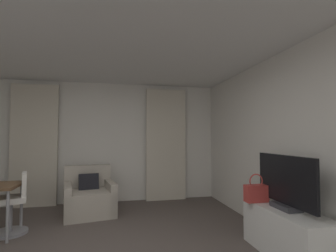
{
  "coord_description": "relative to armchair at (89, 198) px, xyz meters",
  "views": [
    {
      "loc": [
        0.23,
        -2.73,
        1.42
      ],
      "look_at": [
        1.06,
        1.18,
        1.59
      ],
      "focal_mm": 27.06,
      "sensor_mm": 36.0,
      "label": 1
    }
  ],
  "objects": [
    {
      "name": "wall_window",
      "position": [
        0.22,
        0.86,
        1.01
      ],
      "size": [
        5.12,
        0.06,
        2.6
      ],
      "color": "silver",
      "rests_on": "ground"
    },
    {
      "name": "wall_right",
      "position": [
        2.75,
        -2.17,
        1.01
      ],
      "size": [
        0.06,
        6.12,
        2.6
      ],
      "color": "silver",
      "rests_on": "ground"
    },
    {
      "name": "ceiling",
      "position": [
        0.22,
        -2.17,
        2.34
      ],
      "size": [
        5.12,
        6.12,
        0.06
      ],
      "primitive_type": "cube",
      "color": "white",
      "rests_on": "wall_left"
    },
    {
      "name": "curtain_left_panel",
      "position": [
        -1.16,
        0.73,
        0.96
      ],
      "size": [
        0.9,
        0.06,
        2.5
      ],
      "color": "beige",
      "rests_on": "ground"
    },
    {
      "name": "curtain_right_panel",
      "position": [
        1.59,
        0.73,
        0.96
      ],
      "size": [
        0.9,
        0.06,
        2.5
      ],
      "color": "beige",
      "rests_on": "ground"
    },
    {
      "name": "armchair",
      "position": [
        0.0,
        0.0,
        0.0
      ],
      "size": [
        1.01,
        1.02,
        0.86
      ],
      "color": "#B2A899",
      "rests_on": "ground"
    },
    {
      "name": "desk_chair",
      "position": [
        -1.0,
        -0.74,
        0.11
      ],
      "size": [
        0.5,
        0.5,
        0.88
      ],
      "color": "gray",
      "rests_on": "ground"
    },
    {
      "name": "tv_console",
      "position": [
        2.45,
        -2.23,
        -0.01
      ],
      "size": [
        0.47,
        1.2,
        0.56
      ],
      "color": "white",
      "rests_on": "ground"
    },
    {
      "name": "tv_flatscreen",
      "position": [
        2.45,
        -2.21,
        0.57
      ],
      "size": [
        0.2,
        1.01,
        0.64
      ],
      "color": "#333338",
      "rests_on": "tv_console"
    },
    {
      "name": "handbag_primary",
      "position": [
        2.29,
        -1.83,
        0.39
      ],
      "size": [
        0.3,
        0.14,
        0.37
      ],
      "color": "#B73833",
      "rests_on": "tv_console"
    }
  ]
}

